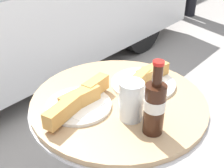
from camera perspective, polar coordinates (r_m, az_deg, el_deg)
bistro_table at (r=1.11m, az=1.26°, el=-10.11°), size 0.64×0.64×0.70m
cola_bottle_left at (r=0.82m, az=8.64°, el=-4.44°), size 0.06×0.06×0.24m
drinking_glass at (r=0.89m, az=3.90°, el=-3.70°), size 0.08×0.08×0.13m
lunch_plate_near at (r=1.09m, az=6.66°, el=0.79°), size 0.25×0.25×0.07m
lunch_plate_far at (r=0.96m, az=-6.76°, el=-3.55°), size 0.31×0.23×0.07m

